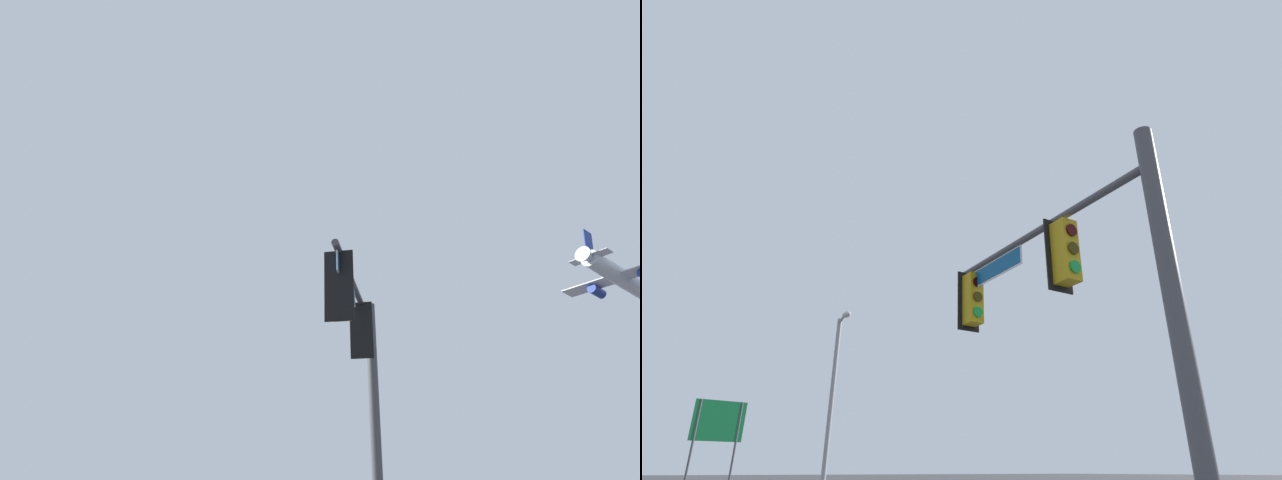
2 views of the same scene
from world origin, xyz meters
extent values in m
cylinder|color=#47474C|center=(-8.12, -6.75, 3.01)|extent=(0.26, 0.26, 6.02)
cylinder|color=#47474C|center=(-5.44, -6.82, 5.42)|extent=(5.36, 0.26, 0.13)
cube|color=black|center=(-6.06, -6.80, 4.75)|extent=(0.04, 0.52, 1.30)
cube|color=#B79314|center=(-6.25, -6.80, 4.75)|extent=(0.37, 0.33, 1.10)
cylinder|color=#B79314|center=(-6.25, -6.80, 5.36)|extent=(0.04, 0.04, 0.12)
cylinder|color=#340503|center=(-6.45, -6.79, 5.08)|extent=(0.04, 0.22, 0.22)
cylinder|color=#392D05|center=(-6.45, -6.79, 4.75)|extent=(0.04, 0.22, 0.22)
cylinder|color=green|center=(-6.45, -6.79, 4.42)|extent=(0.04, 0.22, 0.22)
cube|color=black|center=(-3.11, -6.87, 4.75)|extent=(0.04, 0.52, 1.30)
cube|color=#B79314|center=(-3.30, -6.87, 4.75)|extent=(0.37, 0.33, 1.10)
cylinder|color=#B79314|center=(-3.30, -6.87, 5.36)|extent=(0.04, 0.04, 0.12)
cylinder|color=#340503|center=(-3.50, -6.86, 5.08)|extent=(0.04, 0.22, 0.22)
cylinder|color=#392D05|center=(-3.50, -6.86, 4.75)|extent=(0.04, 0.22, 0.22)
cylinder|color=green|center=(-3.50, -6.86, 4.42)|extent=(0.04, 0.22, 0.22)
cube|color=#0A4C7F|center=(-4.00, -6.85, 5.16)|extent=(2.07, 0.09, 0.33)
cube|color=white|center=(-4.00, -6.85, 5.16)|extent=(2.13, 0.08, 0.39)
cylinder|color=silver|center=(-81.48, 30.03, 32.46)|extent=(14.03, 15.08, 6.37)
cone|color=silver|center=(-75.77, 23.71, 34.18)|extent=(4.58, 4.67, 3.31)
cube|color=silver|center=(-80.72, 29.19, 32.23)|extent=(16.12, 14.96, 0.78)
cube|color=silver|center=(-76.09, 24.06, 34.39)|extent=(6.13, 5.78, 0.47)
cube|color=navy|center=(-76.51, 24.53, 37.47)|extent=(2.00, 2.19, 4.23)
cylinder|color=navy|center=(-84.20, 26.65, 31.23)|extent=(3.39, 3.50, 2.20)
camera|label=1|loc=(5.01, -5.71, 1.67)|focal=28.00mm
camera|label=2|loc=(-11.83, -1.23, 1.41)|focal=28.00mm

